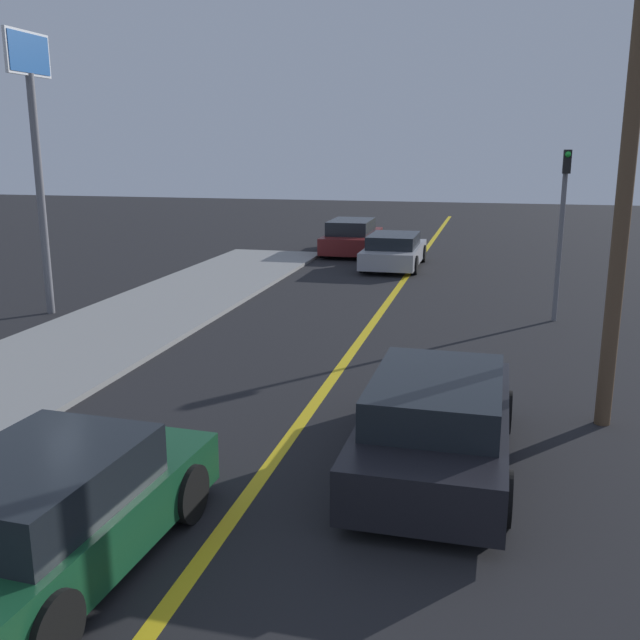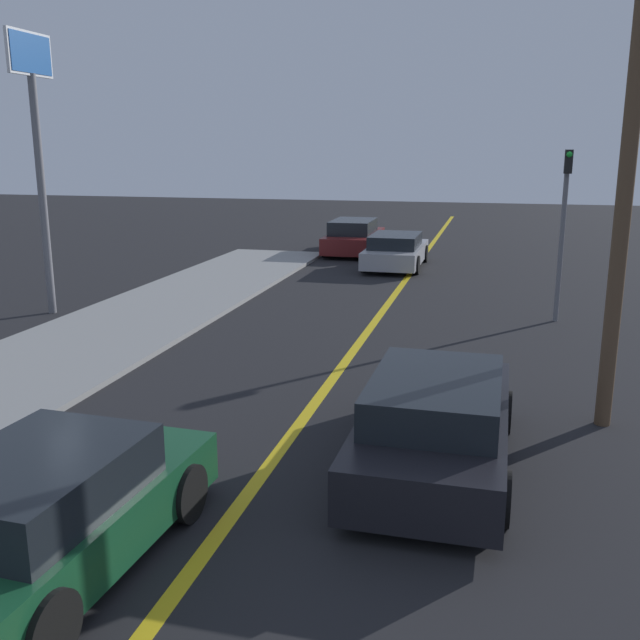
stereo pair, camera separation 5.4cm
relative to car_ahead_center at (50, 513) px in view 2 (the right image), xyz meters
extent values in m
cube|color=gold|center=(1.36, 10.01, -0.63)|extent=(0.20, 60.00, 0.01)
cube|color=gray|center=(-4.38, 7.02, -0.58)|extent=(3.70, 30.02, 0.11)
cube|color=#144728|center=(0.00, 0.06, -0.15)|extent=(1.95, 4.08, 0.60)
cube|color=black|center=(0.00, -0.14, 0.42)|extent=(1.65, 2.27, 0.53)
cylinder|color=black|center=(-0.78, 1.34, -0.30)|extent=(0.25, 0.69, 0.68)
cylinder|color=black|center=(0.89, 1.26, -0.30)|extent=(0.25, 0.69, 0.68)
cylinder|color=black|center=(0.78, -1.22, -0.30)|extent=(0.25, 0.69, 0.68)
cube|color=black|center=(3.54, 3.44, -0.13)|extent=(1.91, 4.55, 0.66)
cube|color=black|center=(3.54, 3.21, 0.45)|extent=(1.66, 2.51, 0.49)
cylinder|color=black|center=(2.67, 4.85, -0.31)|extent=(0.23, 0.66, 0.66)
cylinder|color=black|center=(4.44, 4.83, -0.31)|extent=(0.23, 0.66, 0.66)
cylinder|color=black|center=(2.64, 2.05, -0.31)|extent=(0.23, 0.66, 0.66)
cylinder|color=black|center=(4.40, 2.03, -0.31)|extent=(0.23, 0.66, 0.66)
cube|color=#9E9EA3|center=(0.67, 19.77, -0.17)|extent=(1.87, 4.49, 0.59)
cube|color=black|center=(0.67, 19.55, 0.35)|extent=(1.65, 2.47, 0.45)
cylinder|color=black|center=(-0.22, 21.16, -0.32)|extent=(0.22, 0.64, 0.64)
cylinder|color=black|center=(1.56, 21.16, -0.32)|extent=(0.22, 0.64, 0.64)
cylinder|color=black|center=(-0.22, 18.38, -0.32)|extent=(0.22, 0.64, 0.64)
cylinder|color=black|center=(1.56, 18.38, -0.32)|extent=(0.22, 0.64, 0.64)
cube|color=maroon|center=(-1.52, 23.00, -0.15)|extent=(1.91, 4.76, 0.65)
cube|color=black|center=(-1.52, 22.77, 0.45)|extent=(1.66, 2.63, 0.55)
cylinder|color=black|center=(-2.41, 24.46, -0.33)|extent=(0.23, 0.61, 0.61)
cylinder|color=black|center=(-0.67, 24.48, -0.33)|extent=(0.23, 0.61, 0.61)
cylinder|color=black|center=(-2.37, 21.52, -0.33)|extent=(0.23, 0.61, 0.61)
cylinder|color=black|center=(-0.62, 21.55, -0.33)|extent=(0.23, 0.61, 0.61)
cylinder|color=slate|center=(5.71, 12.51, 1.44)|extent=(0.12, 0.12, 4.16)
cube|color=black|center=(5.71, 12.33, 3.25)|extent=(0.18, 0.18, 0.55)
sphere|color=green|center=(5.71, 12.24, 3.41)|extent=(0.14, 0.14, 0.14)
cylinder|color=slate|center=(-6.99, 10.28, 2.34)|extent=(0.20, 0.20, 5.95)
cube|color=silver|center=(-6.99, 10.28, 5.77)|extent=(0.08, 1.66, 1.03)
cube|color=#19519E|center=(-6.99, 10.28, 5.77)|extent=(0.12, 1.54, 0.91)
cylinder|color=brown|center=(5.95, 5.56, 2.67)|extent=(0.24, 0.24, 6.61)
camera|label=1|loc=(4.15, -5.64, 3.56)|focal=40.00mm
camera|label=2|loc=(4.20, -5.62, 3.56)|focal=40.00mm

